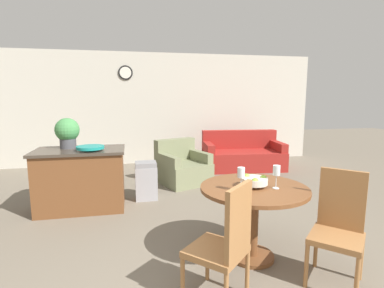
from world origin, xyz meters
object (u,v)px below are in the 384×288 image
at_px(dining_chair_near_left, 226,241).
at_px(wine_glass_left, 241,174).
at_px(dining_table, 254,203).
at_px(trash_bin, 146,181).
at_px(teal_bowl, 90,148).
at_px(potted_plant, 67,132).
at_px(couch, 242,156).
at_px(dining_chair_near_right, 339,223).
at_px(wine_glass_right, 276,171).
at_px(fruit_bowl, 254,181).
at_px(kitchen_island, 81,179).
at_px(armchair, 182,168).

height_order(dining_chair_near_left, wine_glass_left, dining_chair_near_left).
distance_m(dining_table, dining_chair_near_left, 0.77).
distance_m(dining_chair_near_left, trash_bin, 2.70).
bearing_deg(wine_glass_left, teal_bowl, 131.30).
bearing_deg(potted_plant, couch, 27.63).
bearing_deg(dining_chair_near_right, teal_bowl, 2.66).
bearing_deg(dining_chair_near_right, wine_glass_right, 1.71).
bearing_deg(trash_bin, couch, 36.47).
distance_m(fruit_bowl, trash_bin, 2.32).
height_order(dining_table, fruit_bowl, fruit_bowl).
bearing_deg(fruit_bowl, kitchen_island, 136.49).
bearing_deg(trash_bin, wine_glass_right, -61.94).
xyz_separation_m(fruit_bowl, potted_plant, (-2.09, 1.96, 0.31)).
distance_m(dining_chair_near_right, couch, 4.31).
bearing_deg(armchair, wine_glass_right, -103.52).
relative_size(teal_bowl, potted_plant, 0.86).
bearing_deg(couch, kitchen_island, -143.55).
relative_size(teal_bowl, armchair, 0.35).
relative_size(dining_chair_near_left, wine_glass_left, 4.34).
height_order(potted_plant, armchair, potted_plant).
distance_m(teal_bowl, potted_plant, 0.49).
bearing_deg(wine_glass_left, dining_chair_near_right, -26.44).
bearing_deg(dining_chair_near_left, kitchen_island, 76.00).
distance_m(couch, armchair, 1.81).
relative_size(couch, armchair, 1.71).
relative_size(trash_bin, couch, 0.33).
bearing_deg(teal_bowl, wine_glass_left, -48.70).
bearing_deg(couch, trash_bin, -137.89).
distance_m(dining_chair_near_left, couch, 4.73).
relative_size(fruit_bowl, wine_glass_right, 1.15).
bearing_deg(couch, dining_chair_near_right, -94.38).
relative_size(potted_plant, armchair, 0.41).
bearing_deg(dining_chair_near_left, dining_table, 6.21).
distance_m(dining_table, kitchen_island, 2.64).
distance_m(wine_glass_left, wine_glass_right, 0.36).
relative_size(dining_chair_near_right, trash_bin, 1.64).
xyz_separation_m(dining_chair_near_left, fruit_bowl, (0.49, 0.60, 0.29)).
bearing_deg(dining_chair_near_left, trash_bin, 55.54).
height_order(wine_glass_right, armchair, wine_glass_right).
distance_m(teal_bowl, armchair, 2.03).
xyz_separation_m(teal_bowl, armchair, (1.52, 1.18, -0.65)).
xyz_separation_m(wine_glass_right, kitchen_island, (-2.09, 1.91, -0.48)).
xyz_separation_m(wine_glass_right, teal_bowl, (-1.93, 1.77, 0.01)).
xyz_separation_m(dining_table, couch, (1.35, 3.76, -0.29)).
height_order(fruit_bowl, wine_glass_right, wine_glass_right).
distance_m(kitchen_island, trash_bin, 0.99).
xyz_separation_m(dining_chair_near_right, kitchen_island, (-2.51, 2.30, -0.08)).
height_order(wine_glass_left, couch, wine_glass_left).
bearing_deg(trash_bin, teal_bowl, -154.53).
relative_size(wine_glass_left, wine_glass_right, 1.00).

